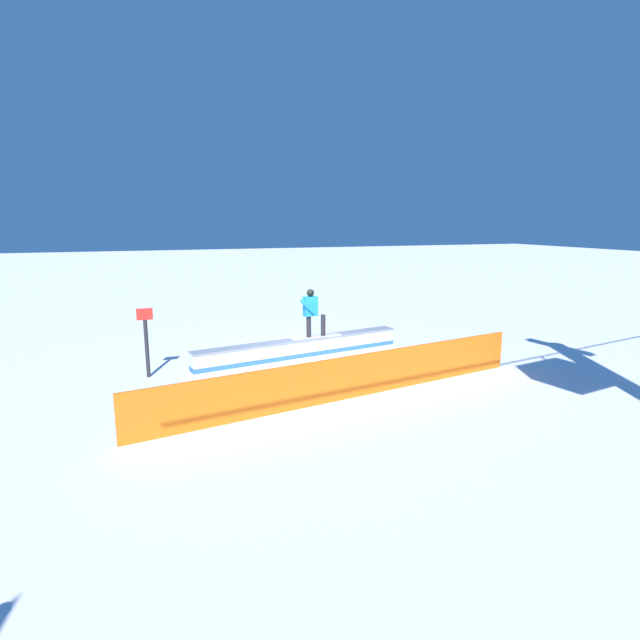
{
  "coord_description": "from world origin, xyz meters",
  "views": [
    {
      "loc": [
        4.4,
        13.7,
        4.01
      ],
      "look_at": [
        -0.25,
        0.95,
        1.33
      ],
      "focal_mm": 28.09,
      "sensor_mm": 36.0,
      "label": 1
    }
  ],
  "objects": [
    {
      "name": "grind_box",
      "position": [
        0.0,
        0.0,
        0.27
      ],
      "size": [
        6.56,
        1.64,
        0.6
      ],
      "color": "white",
      "rests_on": "ground_plane"
    },
    {
      "name": "safety_fence",
      "position": [
        0.0,
        3.63,
        0.5
      ],
      "size": [
        9.92,
        1.83,
        1.0
      ],
      "primitive_type": "cube",
      "rotation": [
        0.0,
        0.0,
        0.18
      ],
      "color": "orange",
      "rests_on": "ground_plane"
    },
    {
      "name": "snowboarder",
      "position": [
        -0.38,
        -0.08,
        1.39
      ],
      "size": [
        1.62,
        0.47,
        1.46
      ],
      "color": "silver",
      "rests_on": "grind_box"
    },
    {
      "name": "ground_plane",
      "position": [
        0.0,
        0.0,
        0.0
      ],
      "size": [
        120.0,
        120.0,
        0.0
      ],
      "primitive_type": "plane",
      "color": "white"
    },
    {
      "name": "trail_marker",
      "position": [
        4.31,
        0.34,
        0.98
      ],
      "size": [
        0.4,
        0.1,
        1.82
      ],
      "color": "#262628",
      "rests_on": "ground_plane"
    }
  ]
}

